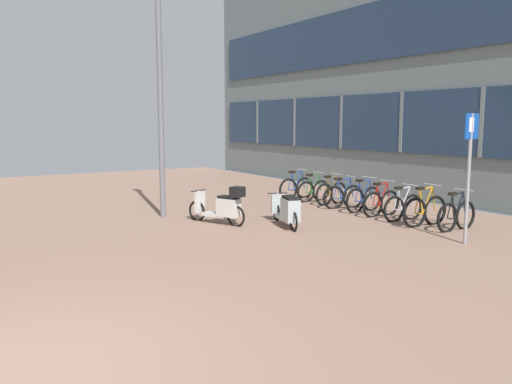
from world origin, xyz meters
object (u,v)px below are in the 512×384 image
object	(u,v)px
bicycle_rack_07	(313,191)
bicycle_rack_06	(331,193)
bicycle_rack_01	(425,211)
bicycle_rack_05	(343,196)
bicycle_rack_03	(381,203)
bicycle_rack_04	(364,199)
bicycle_rack_08	(296,188)
scooter_mid	(288,210)
lamp_post	(160,89)
bicycle_rack_02	(403,207)
parking_sign	(469,165)
bicycle_rack_00	(456,216)
scooter_near	(223,206)

from	to	relation	value
bicycle_rack_07	bicycle_rack_06	bearing A→B (deg)	-82.51
bicycle_rack_01	bicycle_rack_05	bearing A→B (deg)	88.34
bicycle_rack_03	bicycle_rack_04	size ratio (longest dim) A/B	0.95
bicycle_rack_08	scooter_mid	world-z (taller)	bicycle_rack_08
bicycle_rack_08	lamp_post	bearing A→B (deg)	-171.23
bicycle_rack_04	bicycle_rack_08	bearing A→B (deg)	91.84
bicycle_rack_03	scooter_mid	xyz separation A→B (m)	(-2.93, 0.13, 0.06)
bicycle_rack_04	bicycle_rack_07	distance (m)	2.21
bicycle_rack_02	lamp_post	size ratio (longest dim) A/B	0.22
bicycle_rack_06	parking_sign	xyz separation A→B (m)	(-1.07, -5.36, 1.28)
bicycle_rack_00	bicycle_rack_03	distance (m)	2.21
bicycle_rack_00	bicycle_rack_02	xyz separation A→B (m)	(-0.10, 1.47, -0.01)
bicycle_rack_01	bicycle_rack_06	size ratio (longest dim) A/B	1.10
bicycle_rack_03	bicycle_rack_06	world-z (taller)	bicycle_rack_03
bicycle_rack_00	bicycle_rack_06	world-z (taller)	bicycle_rack_00
bicycle_rack_00	bicycle_rack_03	xyz separation A→B (m)	(-0.10, 2.21, 0.00)
bicycle_rack_06	scooter_mid	xyz separation A→B (m)	(-3.12, -2.08, 0.07)
bicycle_rack_05	bicycle_rack_02	bearing A→B (deg)	-90.13
bicycle_rack_08	bicycle_rack_02	bearing A→B (deg)	-89.78
bicycle_rack_01	bicycle_rack_08	xyz separation A→B (m)	(0.06, 5.15, -0.01)
scooter_near	bicycle_rack_03	bearing A→B (deg)	-17.24
bicycle_rack_02	bicycle_rack_07	size ratio (longest dim) A/B	1.02
parking_sign	bicycle_rack_07	bearing A→B (deg)	80.94
bicycle_rack_06	scooter_near	world-z (taller)	scooter_near
bicycle_rack_02	bicycle_rack_08	distance (m)	4.42
bicycle_rack_05	parking_sign	distance (m)	4.87
bicycle_rack_04	bicycle_rack_05	bearing A→B (deg)	95.62
bicycle_rack_00	lamp_post	xyz separation A→B (m)	(-4.98, 5.14, 2.94)
bicycle_rack_03	lamp_post	world-z (taller)	lamp_post
bicycle_rack_00	bicycle_rack_04	bearing A→B (deg)	90.39
bicycle_rack_04	bicycle_rack_05	world-z (taller)	bicycle_rack_04
bicycle_rack_02	bicycle_rack_04	world-z (taller)	bicycle_rack_04
bicycle_rack_05	scooter_near	world-z (taller)	scooter_near
bicycle_rack_04	parking_sign	distance (m)	4.20
lamp_post	bicycle_rack_03	bearing A→B (deg)	-30.97
bicycle_rack_01	bicycle_rack_08	distance (m)	5.15
scooter_mid	bicycle_rack_07	bearing A→B (deg)	42.90
bicycle_rack_02	scooter_mid	world-z (taller)	bicycle_rack_02
bicycle_rack_07	lamp_post	distance (m)	5.78
bicycle_rack_00	bicycle_rack_02	world-z (taller)	bicycle_rack_00
bicycle_rack_07	lamp_post	world-z (taller)	lamp_post
bicycle_rack_00	bicycle_rack_06	size ratio (longest dim) A/B	1.06
bicycle_rack_08	parking_sign	distance (m)	7.00
bicycle_rack_03	scooter_near	xyz separation A→B (m)	(-4.03, 1.25, 0.10)
bicycle_rack_00	lamp_post	world-z (taller)	lamp_post
bicycle_rack_07	lamp_post	xyz separation A→B (m)	(-4.98, -0.01, 2.94)
bicycle_rack_05	bicycle_rack_06	distance (m)	0.76
bicycle_rack_03	bicycle_rack_04	xyz separation A→B (m)	(0.08, 0.74, 0.01)
bicycle_rack_00	scooter_mid	xyz separation A→B (m)	(-3.03, 2.34, 0.06)
bicycle_rack_04	scooter_mid	distance (m)	3.07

